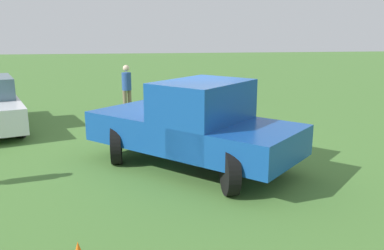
# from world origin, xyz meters

# --- Properties ---
(ground_plane) EXTENTS (80.00, 80.00, 0.00)m
(ground_plane) POSITION_xyz_m (0.00, 0.00, 0.00)
(ground_plane) COLOR #477533
(pickup_truck) EXTENTS (4.49, 4.54, 1.84)m
(pickup_truck) POSITION_xyz_m (1.04, 0.07, 0.96)
(pickup_truck) COLOR black
(pickup_truck) RESTS_ON ground_plane
(person_bystander) EXTENTS (0.45, 0.45, 1.65)m
(person_bystander) POSITION_xyz_m (-4.94, -1.45, 0.93)
(person_bystander) COLOR #7A6B51
(person_bystander) RESTS_ON ground_plane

